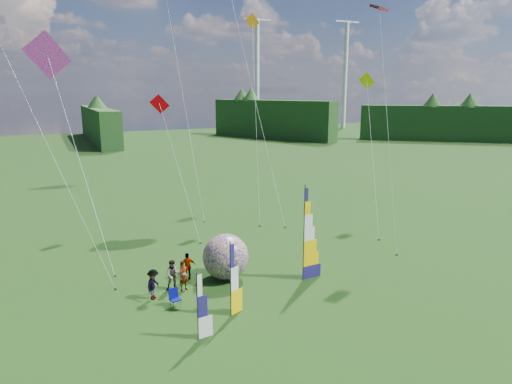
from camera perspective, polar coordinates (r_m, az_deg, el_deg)
name	(u,v)px	position (r m, az deg, el deg)	size (l,w,h in m)	color
ground	(307,312)	(23.94, 6.43, -14.68)	(220.00, 220.00, 0.00)	#205013
treeline_ring	(309,236)	(22.40, 6.68, -5.54)	(210.00, 210.00, 8.00)	#1D421C
turbine_left	(345,76)	(139.30, 11.08, 14.04)	(8.00, 1.20, 30.00)	silver
turbine_right	(257,76)	(132.66, 0.15, 14.35)	(8.00, 1.20, 30.00)	silver
feather_banner_main	(304,235)	(26.57, 6.01, -5.39)	(1.48, 0.10, 5.53)	navy
side_banner_left	(231,281)	(22.67, -3.20, -11.02)	(1.03, 0.10, 3.73)	#FCC300
side_banner_far	(198,308)	(20.93, -7.32, -14.18)	(0.92, 0.10, 3.09)	white
bol_inflatable	(226,257)	(27.15, -3.82, -8.08)	(2.72, 2.72, 2.72)	#14009E
spectator_a	(184,276)	(26.09, -9.01, -10.31)	(0.62, 0.41, 1.71)	#66594C
spectator_b	(173,275)	(26.26, -10.32, -10.18)	(0.84, 0.41, 1.73)	#66594C
spectator_c	(153,284)	(25.38, -12.72, -11.20)	(1.08, 0.40, 1.66)	#66594C
spectator_d	(188,266)	(27.48, -8.54, -9.17)	(0.96, 0.39, 1.63)	#66594C
camp_chair	(175,298)	(24.43, -10.07, -12.95)	(0.56, 0.56, 0.96)	#02055F
kite_whale	(252,76)	(41.90, -0.49, 14.28)	(4.19, 17.54, 24.33)	black
kite_rainbow_delta	(78,142)	(30.32, -21.33, 5.88)	(7.50, 11.67, 15.69)	#ED2400
kite_parafoil	(388,115)	(33.70, 16.22, 9.25)	(5.56, 9.29, 18.52)	red
small_kite_red	(178,160)	(36.27, -9.69, 3.95)	(3.34, 11.20, 11.20)	#E10008
small_kite_orange	(256,111)	(40.35, -0.02, 10.12)	(5.46, 10.56, 18.39)	orange
small_kite_yellow	(373,145)	(38.72, 14.37, 5.65)	(7.35, 11.03, 13.04)	yellow
small_kite_pink	(48,136)	(27.06, -24.55, 6.34)	(8.00, 6.85, 17.04)	#FA3CB8
small_kite_green	(182,87)	(42.40, -9.17, 12.80)	(2.55, 12.79, 22.40)	green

